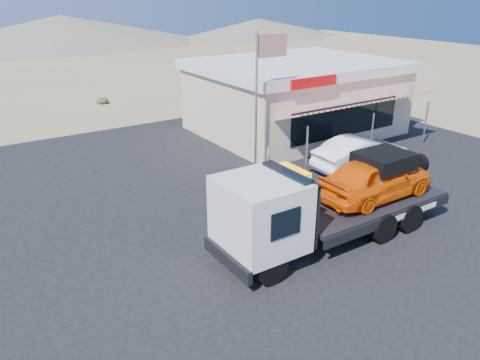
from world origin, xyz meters
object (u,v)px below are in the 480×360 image
at_px(tow_truck, 333,197).
at_px(white_sedan, 361,153).
at_px(jerky_store, 295,96).
at_px(flagpole, 261,89).

xyz_separation_m(tow_truck, white_sedan, (5.46, 3.88, -0.73)).
bearing_deg(tow_truck, white_sedan, 35.43).
relative_size(tow_truck, white_sedan, 1.84).
relative_size(white_sedan, jerky_store, 0.44).
bearing_deg(jerky_store, flagpole, -141.21).
distance_m(jerky_store, flagpole, 7.36).
bearing_deg(jerky_store, white_sedan, -103.06).
bearing_deg(flagpole, jerky_store, 38.79).
xyz_separation_m(white_sedan, jerky_store, (1.49, 6.44, 1.23)).
distance_m(tow_truck, flagpole, 6.43).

